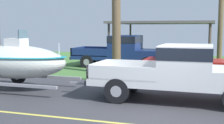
% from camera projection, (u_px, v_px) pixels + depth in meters
% --- Properties ---
extents(ground, '(36.00, 22.00, 0.11)m').
position_uv_depth(ground, '(185.00, 71.00, 17.10)').
color(ground, '#38383D').
extents(pickup_truck_towing, '(5.61, 2.12, 1.84)m').
position_uv_depth(pickup_truck_towing, '(185.00, 70.00, 9.93)').
color(pickup_truck_towing, silver).
rests_on(pickup_truck_towing, ground).
extents(boat_on_trailer, '(5.94, 2.36, 2.31)m').
position_uv_depth(boat_on_trailer, '(12.00, 61.00, 11.95)').
color(boat_on_trailer, gray).
rests_on(boat_on_trailer, ground).
extents(parked_pickup_background, '(5.66, 2.10, 1.94)m').
position_uv_depth(parked_pickup_background, '(125.00, 50.00, 18.13)').
color(parked_pickup_background, navy).
rests_on(parked_pickup_background, ground).
extents(parked_sedan_near, '(4.34, 1.94, 1.38)m').
position_uv_depth(parked_sedan_near, '(190.00, 64.00, 14.63)').
color(parked_sedan_near, '#B21E19').
rests_on(parked_sedan_near, ground).
extents(carport_awning, '(6.31, 5.65, 2.78)m').
position_uv_depth(carport_awning, '(164.00, 24.00, 20.00)').
color(carport_awning, '#4C4238').
rests_on(carport_awning, ground).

